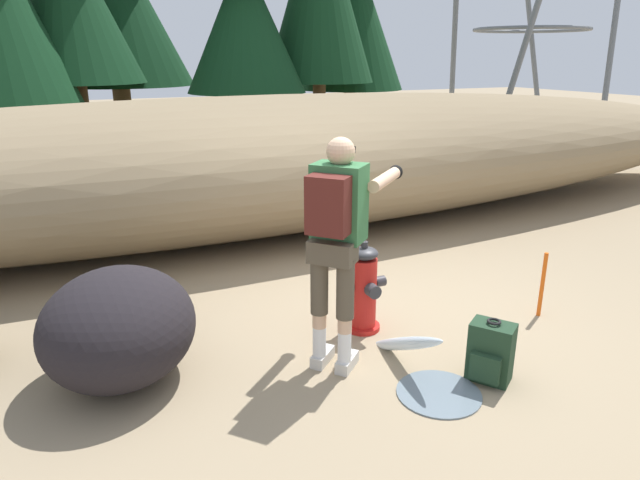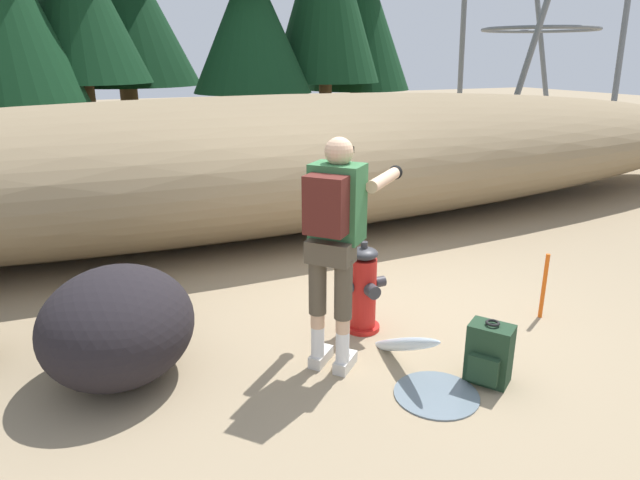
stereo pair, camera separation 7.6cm
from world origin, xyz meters
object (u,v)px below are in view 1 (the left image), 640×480
object	(u,v)px
spare_backpack	(490,353)
boulder_large	(119,327)
utility_worker	(338,226)
boulder_small	(128,299)
fire_hydrant	(364,290)
survey_stake	(542,285)

from	to	relation	value
spare_backpack	boulder_large	size ratio (longest dim) A/B	0.40
utility_worker	boulder_small	size ratio (longest dim) A/B	2.55
spare_backpack	boulder_small	distance (m)	2.96
boulder_small	fire_hydrant	bearing A→B (deg)	-25.70
survey_stake	boulder_large	bearing A→B (deg)	171.76
boulder_large	fire_hydrant	bearing A→B (deg)	-1.83
survey_stake	utility_worker	bearing A→B (deg)	178.60
utility_worker	spare_backpack	distance (m)	1.42
boulder_large	survey_stake	world-z (taller)	boulder_large
fire_hydrant	survey_stake	xyz separation A→B (m)	(1.57, -0.45, -0.06)
spare_backpack	survey_stake	size ratio (longest dim) A/B	0.78
boulder_large	boulder_small	bearing A→B (deg)	79.88
fire_hydrant	boulder_large	bearing A→B (deg)	178.17
fire_hydrant	utility_worker	size ratio (longest dim) A/B	0.46
boulder_small	survey_stake	distance (m)	3.62
fire_hydrant	boulder_small	distance (m)	2.00
utility_worker	survey_stake	size ratio (longest dim) A/B	2.85
boulder_large	survey_stake	xyz separation A→B (m)	(3.51, -0.51, -0.11)
boulder_small	utility_worker	bearing A→B (deg)	-43.14
boulder_large	boulder_small	xyz separation A→B (m)	(0.14, 0.81, -0.14)
fire_hydrant	boulder_small	size ratio (longest dim) A/B	1.18
fire_hydrant	boulder_small	xyz separation A→B (m)	(-1.80, 0.87, -0.09)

